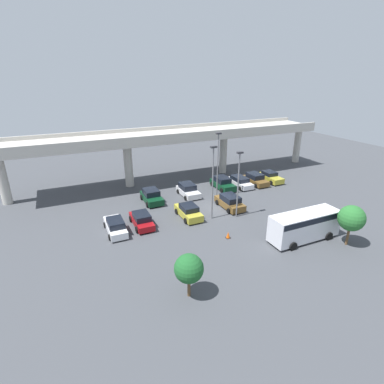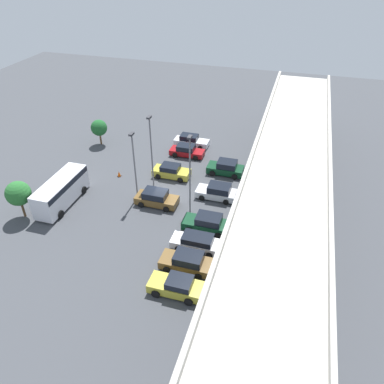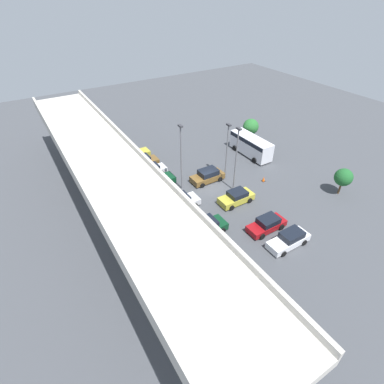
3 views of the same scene
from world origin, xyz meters
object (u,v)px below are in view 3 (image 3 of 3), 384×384
shuttle_bus (251,145)px  lamp_post_near_aisle (181,154)px  parked_car_8 (142,162)px  lamp_post_by_overpass (227,148)px  lamp_post_mid_lot (236,156)px  parked_car_4 (181,202)px  tree_front_centre (251,127)px  tree_front_left (344,177)px  parked_car_1 (267,224)px  parked_car_9 (135,154)px  traffic_cone (264,179)px  parked_car_3 (236,197)px  parked_car_7 (149,171)px  parked_car_5 (208,176)px  parked_car_6 (157,180)px  parked_car_0 (289,239)px  parked_car_2 (206,227)px

shuttle_bus → lamp_post_near_aisle: lamp_post_near_aisle is taller
parked_car_8 → lamp_post_by_overpass: (-8.69, -8.39, 3.81)m
lamp_post_mid_lot → parked_car_4: bearing=87.3°
parked_car_4 → tree_front_centre: size_ratio=1.05×
tree_front_left → tree_front_centre: (17.01, 0.27, 0.43)m
parked_car_4 → shuttle_bus: size_ratio=0.58×
parked_car_1 → shuttle_bus: shuttle_bus is taller
parked_car_1 → tree_front_left: bearing=-179.2°
parked_car_1 → parked_car_4: 10.20m
parked_car_9 → traffic_cone: size_ratio=6.31×
parked_car_1 → lamp_post_by_overpass: 11.64m
parked_car_4 → traffic_cone: bearing=-4.5°
parked_car_8 → traffic_cone: parked_car_8 is taller
lamp_post_near_aisle → tree_front_left: lamp_post_near_aisle is taller
parked_car_3 → parked_car_7: 12.86m
parked_car_7 → parked_car_5: bearing=-41.8°
lamp_post_near_aisle → parked_car_1: bearing=-161.2°
parked_car_4 → parked_car_6: (5.66, 0.34, 0.03)m
parked_car_3 → lamp_post_by_overpass: bearing=-112.7°
parked_car_5 → parked_car_6: (2.57, 6.27, 0.01)m
traffic_cone → parked_car_5: bearing=57.6°
parked_car_9 → shuttle_bus: bearing=-27.7°
parked_car_0 → lamp_post_by_overpass: lamp_post_by_overpass is taller
parked_car_0 → parked_car_1: bearing=-84.0°
parked_car_2 → lamp_post_by_overpass: bearing=43.2°
parked_car_5 → tree_front_centre: tree_front_centre is taller
parked_car_1 → lamp_post_by_overpass: (10.71, -2.38, 3.87)m
parked_car_4 → tree_front_left: 20.22m
traffic_cone → parked_car_4: bearing=85.5°
parked_car_6 → lamp_post_near_aisle: 5.43m
lamp_post_near_aisle → tree_front_centre: 17.19m
shuttle_bus → lamp_post_mid_lot: size_ratio=0.87×
lamp_post_mid_lot → tree_front_left: size_ratio=2.40×
parked_car_1 → lamp_post_near_aisle: 12.98m
parked_car_1 → lamp_post_mid_lot: (7.87, -1.60, 4.24)m
parked_car_5 → parked_car_9: bearing=-61.4°
parked_car_6 → tree_front_left: 23.33m
parked_car_0 → parked_car_3: bearing=-89.4°
parked_car_8 → lamp_post_by_overpass: lamp_post_by_overpass is taller
parked_car_7 → shuttle_bus: (-2.71, -15.77, 1.01)m
parked_car_2 → lamp_post_mid_lot: 9.85m
parked_car_7 → parked_car_3: bearing=-60.3°
parked_car_4 → lamp_post_mid_lot: lamp_post_mid_lot is taller
shuttle_bus → lamp_post_mid_lot: bearing=-52.7°
parked_car_5 → parked_car_7: (5.40, 6.05, -0.08)m
parked_car_6 → traffic_cone: parked_car_6 is taller
parked_car_1 → parked_car_2: (2.97, 5.87, 0.09)m
parked_car_7 → lamp_post_by_overpass: size_ratio=0.61×
parked_car_7 → traffic_cone: size_ratio=6.74×
parked_car_6 → parked_car_4: bearing=-86.6°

